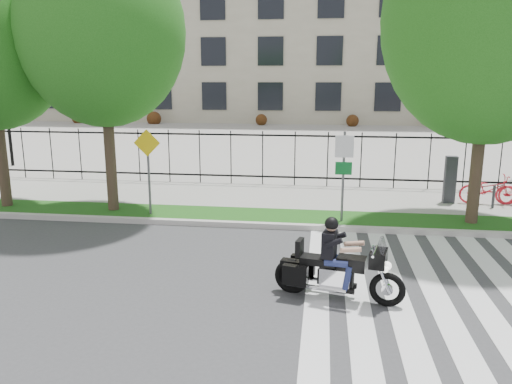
# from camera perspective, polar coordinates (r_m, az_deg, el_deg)

# --- Properties ---
(ground) EXTENTS (120.00, 120.00, 0.00)m
(ground) POSITION_cam_1_polar(r_m,az_deg,el_deg) (10.15, -5.74, -10.70)
(ground) COLOR #39393C
(ground) RESTS_ON ground
(curb) EXTENTS (60.00, 0.20, 0.15)m
(curb) POSITION_cam_1_polar(r_m,az_deg,el_deg) (13.91, -1.83, -3.74)
(curb) COLOR #B2AEA8
(curb) RESTS_ON ground
(grass_verge) EXTENTS (60.00, 1.50, 0.15)m
(grass_verge) POSITION_cam_1_polar(r_m,az_deg,el_deg) (14.71, -1.28, -2.80)
(grass_verge) COLOR #194812
(grass_verge) RESTS_ON ground
(sidewalk) EXTENTS (60.00, 3.50, 0.15)m
(sidewalk) POSITION_cam_1_polar(r_m,az_deg,el_deg) (17.11, 0.03, -0.56)
(sidewalk) COLOR gray
(sidewalk) RESTS_ON ground
(plaza) EXTENTS (80.00, 34.00, 0.10)m
(plaza) POSITION_cam_1_polar(r_m,az_deg,el_deg) (34.34, 4.00, 6.16)
(plaza) COLOR gray
(plaza) RESTS_ON ground
(crosswalk_stripes) EXTENTS (5.70, 8.00, 0.01)m
(crosswalk_stripes) POSITION_cam_1_polar(r_m,az_deg,el_deg) (10.23, 22.16, -11.41)
(crosswalk_stripes) COLOR silver
(crosswalk_stripes) RESTS_ON ground
(iron_fence) EXTENTS (30.00, 0.06, 2.00)m
(iron_fence) POSITION_cam_1_polar(r_m,az_deg,el_deg) (18.60, 0.76, 3.91)
(iron_fence) COLOR black
(iron_fence) RESTS_ON sidewalk
(office_building) EXTENTS (60.00, 21.90, 20.15)m
(office_building) POSITION_cam_1_polar(r_m,az_deg,el_deg) (54.32, 5.67, 19.08)
(office_building) COLOR #9E977F
(office_building) RESTS_ON ground
(lamp_post_left) EXTENTS (1.06, 0.70, 4.25)m
(lamp_post_left) POSITION_cam_1_polar(r_m,az_deg,el_deg) (25.42, -26.72, 9.63)
(lamp_post_left) COLOR black
(lamp_post_left) RESTS_ON ground
(street_tree_1) EXTENTS (4.69, 4.69, 7.89)m
(street_tree_1) POSITION_cam_1_polar(r_m,az_deg,el_deg) (15.39, -17.18, 17.12)
(street_tree_1) COLOR #36261D
(street_tree_1) RESTS_ON grass_verge
(street_tree_2) EXTENTS (5.51, 5.51, 8.51)m
(street_tree_2) POSITION_cam_1_polar(r_m,az_deg,el_deg) (14.65, 25.28, 17.32)
(street_tree_2) COLOR #36261D
(street_tree_2) RESTS_ON grass_verge
(sign_pole_regulatory) EXTENTS (0.50, 0.09, 2.50)m
(sign_pole_regulatory) POSITION_cam_1_polar(r_m,az_deg,el_deg) (13.82, 9.99, 3.06)
(sign_pole_regulatory) COLOR #59595B
(sign_pole_regulatory) RESTS_ON grass_verge
(sign_pole_warning) EXTENTS (0.78, 0.09, 2.49)m
(sign_pole_warning) POSITION_cam_1_polar(r_m,az_deg,el_deg) (14.69, -12.24, 3.55)
(sign_pole_warning) COLOR #59595B
(sign_pole_warning) RESTS_ON grass_verge
(motorcycle_rider) EXTENTS (2.43, 1.00, 1.90)m
(motorcycle_rider) POSITION_cam_1_polar(r_m,az_deg,el_deg) (9.47, 9.29, -8.44)
(motorcycle_rider) COLOR black
(motorcycle_rider) RESTS_ON ground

